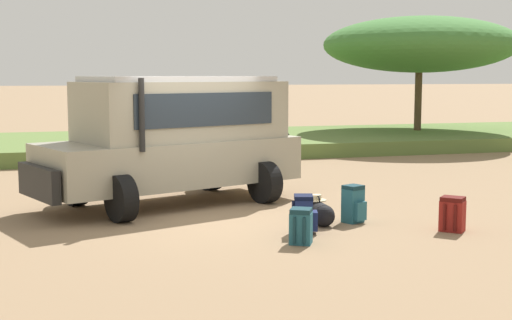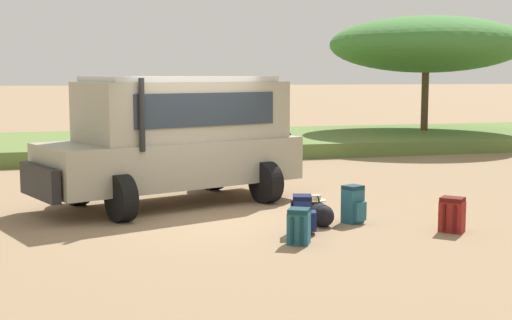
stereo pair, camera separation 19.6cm
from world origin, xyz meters
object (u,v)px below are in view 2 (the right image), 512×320
(safari_vehicle, at_px, (177,136))
(backpack_cluster_center, at_px, (353,205))
(backpack_near_rear_wheel, at_px, (303,215))
(acacia_tree_left_mid, at_px, (426,45))
(backpack_outermost, at_px, (299,227))
(backpack_beside_front_wheel, at_px, (452,215))
(duffel_bag_low_black_case, at_px, (318,212))

(safari_vehicle, xyz_separation_m, backpack_cluster_center, (2.54, -2.61, -0.99))
(backpack_near_rear_wheel, xyz_separation_m, acacia_tree_left_mid, (9.29, 13.18, 3.26))
(backpack_outermost, bearing_deg, backpack_near_rear_wheel, 66.02)
(backpack_beside_front_wheel, bearing_deg, acacia_tree_left_mid, 63.02)
(duffel_bag_low_black_case, xyz_separation_m, acacia_tree_left_mid, (8.79, 12.50, 3.37))
(backpack_near_rear_wheel, height_order, duffel_bag_low_black_case, backpack_near_rear_wheel)
(safari_vehicle, xyz_separation_m, duffel_bag_low_black_case, (1.96, -2.48, -1.11))
(safari_vehicle, bearing_deg, duffel_bag_low_black_case, -51.66)
(backpack_cluster_center, relative_size, backpack_outermost, 1.20)
(safari_vehicle, height_order, acacia_tree_left_mid, acacia_tree_left_mid)
(backpack_cluster_center, bearing_deg, backpack_near_rear_wheel, -153.02)
(safari_vehicle, xyz_separation_m, backpack_outermost, (1.18, -3.79, -1.04))
(safari_vehicle, height_order, backpack_beside_front_wheel, safari_vehicle)
(backpack_beside_front_wheel, distance_m, acacia_tree_left_mid, 15.71)
(backpack_beside_front_wheel, bearing_deg, backpack_near_rear_wheel, 167.77)
(safari_vehicle, bearing_deg, backpack_outermost, -72.64)
(backpack_beside_front_wheel, height_order, duffel_bag_low_black_case, backpack_beside_front_wheel)
(backpack_beside_front_wheel, xyz_separation_m, duffel_bag_low_black_case, (-1.82, 1.18, -0.08))
(backpack_beside_front_wheel, relative_size, duffel_bag_low_black_case, 0.57)
(safari_vehicle, relative_size, backpack_near_rear_wheel, 8.95)
(backpack_cluster_center, xyz_separation_m, acacia_tree_left_mid, (8.20, 12.63, 3.24))
(backpack_near_rear_wheel, relative_size, acacia_tree_left_mid, 0.09)
(backpack_near_rear_wheel, height_order, acacia_tree_left_mid, acacia_tree_left_mid)
(backpack_near_rear_wheel, bearing_deg, duffel_bag_low_black_case, 53.86)
(duffel_bag_low_black_case, relative_size, acacia_tree_left_mid, 0.14)
(safari_vehicle, bearing_deg, backpack_beside_front_wheel, -44.10)
(backpack_outermost, bearing_deg, duffel_bag_low_black_case, 59.30)
(backpack_near_rear_wheel, bearing_deg, safari_vehicle, 114.83)
(backpack_beside_front_wheel, bearing_deg, safari_vehicle, 135.90)
(backpack_cluster_center, relative_size, duffel_bag_low_black_case, 0.65)
(backpack_outermost, distance_m, acacia_tree_left_mid, 17.12)
(backpack_outermost, bearing_deg, safari_vehicle, 107.36)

